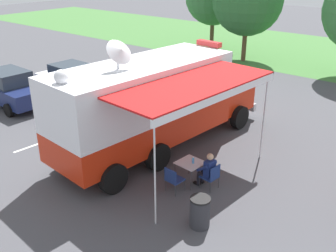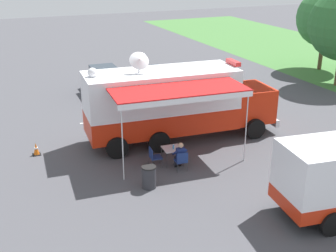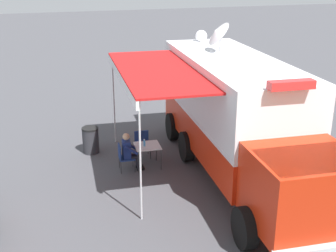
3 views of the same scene
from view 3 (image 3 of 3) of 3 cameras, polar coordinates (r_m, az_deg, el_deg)
name	(u,v)px [view 3 (image 3 of 3)]	position (r m, az deg, el deg)	size (l,w,h in m)	color
ground_plane	(227,163)	(15.01, 7.50, -4.69)	(100.00, 100.00, 0.00)	#47474C
lot_stripe	(310,142)	(17.42, 17.55, -1.90)	(0.12, 4.80, 0.01)	silver
command_truck	(238,115)	(13.64, 8.82, 1.45)	(5.27, 9.64, 4.53)	red
folding_table	(147,147)	(14.43, -2.63, -2.67)	(0.86, 0.86, 0.73)	silver
water_bottle	(144,143)	(14.33, -3.01, -2.13)	(0.07, 0.07, 0.22)	#4C99D8
folding_chair_at_table	(124,155)	(14.26, -5.65, -3.73)	(0.51, 0.51, 0.87)	navy
folding_chair_beside_table	(142,142)	(15.26, -3.29, -2.02)	(0.51, 0.51, 0.87)	navy
seated_responder	(129,151)	(14.22, -4.91, -3.16)	(0.68, 0.58, 1.25)	navy
trash_bin	(91,140)	(15.77, -9.77, -1.77)	(0.57, 0.57, 0.91)	#2D2D33
traffic_cone	(187,103)	(20.27, 2.44, 2.94)	(0.36, 0.36, 0.58)	black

